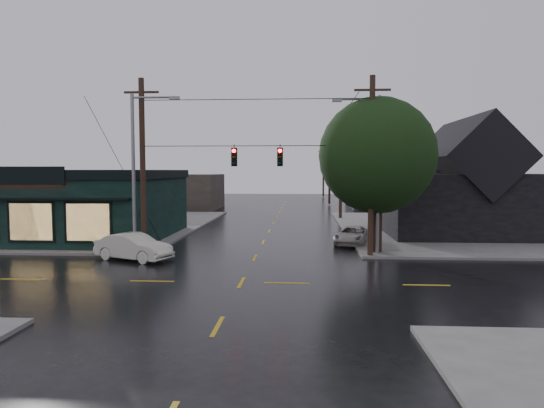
# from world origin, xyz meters

# --- Properties ---
(ground_plane) EXTENTS (160.00, 160.00, 0.00)m
(ground_plane) POSITION_xyz_m (0.00, 0.00, 0.00)
(ground_plane) COLOR black
(sidewalk_nw) EXTENTS (28.00, 28.00, 0.15)m
(sidewalk_nw) POSITION_xyz_m (-20.00, 20.00, 0.07)
(sidewalk_nw) COLOR #62615C
(sidewalk_nw) RESTS_ON ground
(sidewalk_ne) EXTENTS (28.00, 28.00, 0.15)m
(sidewalk_ne) POSITION_xyz_m (20.00, 20.00, 0.07)
(sidewalk_ne) COLOR #62615C
(sidewalk_ne) RESTS_ON ground
(pizza_shop) EXTENTS (16.30, 12.34, 4.90)m
(pizza_shop) POSITION_xyz_m (-15.00, 12.94, 2.56)
(pizza_shop) COLOR black
(pizza_shop) RESTS_ON ground
(ne_building) EXTENTS (12.60, 11.60, 8.75)m
(ne_building) POSITION_xyz_m (15.00, 17.00, 4.47)
(ne_building) COLOR black
(ne_building) RESTS_ON ground
(corner_tree) EXTENTS (6.79, 6.79, 9.04)m
(corner_tree) POSITION_xyz_m (7.00, 7.75, 5.77)
(corner_tree) COLOR black
(corner_tree) RESTS_ON ground
(utility_pole_nw) EXTENTS (2.00, 0.32, 10.15)m
(utility_pole_nw) POSITION_xyz_m (-6.50, 6.50, 0.00)
(utility_pole_nw) COLOR black
(utility_pole_nw) RESTS_ON ground
(utility_pole_ne) EXTENTS (2.00, 0.32, 10.15)m
(utility_pole_ne) POSITION_xyz_m (6.50, 6.50, 0.00)
(utility_pole_ne) COLOR black
(utility_pole_ne) RESTS_ON ground
(utility_pole_far_a) EXTENTS (2.00, 0.32, 9.65)m
(utility_pole_far_a) POSITION_xyz_m (6.50, 28.00, 0.00)
(utility_pole_far_a) COLOR black
(utility_pole_far_a) RESTS_ON ground
(utility_pole_far_b) EXTENTS (2.00, 0.32, 9.15)m
(utility_pole_far_b) POSITION_xyz_m (6.50, 48.00, 0.00)
(utility_pole_far_b) COLOR black
(utility_pole_far_b) RESTS_ON ground
(utility_pole_far_c) EXTENTS (2.00, 0.32, 9.15)m
(utility_pole_far_c) POSITION_xyz_m (6.50, 68.00, 0.00)
(utility_pole_far_c) COLOR black
(utility_pole_far_c) RESTS_ON ground
(span_signal_assembly) EXTENTS (13.00, 0.48, 1.23)m
(span_signal_assembly) POSITION_xyz_m (0.10, 6.50, 5.70)
(span_signal_assembly) COLOR black
(span_signal_assembly) RESTS_ON ground
(streetlight_nw) EXTENTS (5.40, 0.30, 9.15)m
(streetlight_nw) POSITION_xyz_m (-6.80, 5.80, 0.00)
(streetlight_nw) COLOR slate
(streetlight_nw) RESTS_ON ground
(streetlight_ne) EXTENTS (5.40, 0.30, 9.15)m
(streetlight_ne) POSITION_xyz_m (7.00, 7.20, 0.00)
(streetlight_ne) COLOR slate
(streetlight_ne) RESTS_ON ground
(bg_building_west) EXTENTS (12.00, 10.00, 4.40)m
(bg_building_west) POSITION_xyz_m (-14.00, 40.00, 2.20)
(bg_building_west) COLOR #332A25
(bg_building_west) RESTS_ON ground
(bg_building_east) EXTENTS (14.00, 12.00, 5.60)m
(bg_building_east) POSITION_xyz_m (16.00, 45.00, 2.80)
(bg_building_east) COLOR black
(bg_building_east) RESTS_ON ground
(sedan_cream) EXTENTS (4.72, 3.15, 1.47)m
(sedan_cream) POSITION_xyz_m (-6.57, 4.91, 0.73)
(sedan_cream) COLOR beige
(sedan_cream) RESTS_ON ground
(suv_silver) EXTENTS (3.03, 4.62, 1.18)m
(suv_silver) POSITION_xyz_m (6.00, 11.40, 0.59)
(suv_silver) COLOR #ADA79F
(suv_silver) RESTS_ON ground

